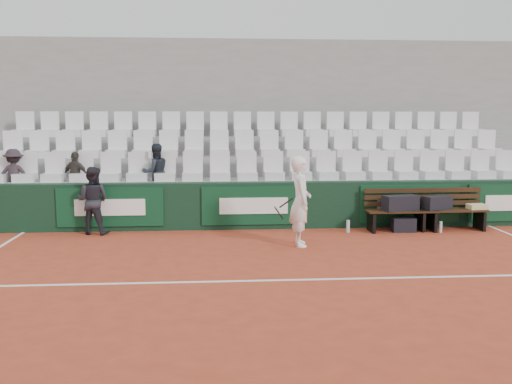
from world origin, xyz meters
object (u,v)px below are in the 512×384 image
Objects in this scene: bench_right at (450,219)px; sports_bag_left at (401,203)px; tennis_player at (300,201)px; ball_kid at (93,200)px; sports_bag_ground at (403,225)px; spectator_c at (155,152)px; spectator_a at (13,155)px; water_bottle_near at (348,226)px; water_bottle_far at (441,227)px; spectator_b at (75,156)px; sports_bag_right at (437,203)px; bench_left at (402,221)px.

bench_right is 2.06× the size of sports_bag_left.
tennis_player is (-3.40, -1.23, 0.61)m from bench_right.
sports_bag_ground is at bearing -169.20° from ball_kid.
tennis_player reaches higher than ball_kid.
spectator_c is (-5.23, 1.10, 1.48)m from sports_bag_ground.
spectator_a reaches higher than tennis_player.
water_bottle_near is (-1.11, -0.04, -0.48)m from sports_bag_left.
sports_bag_ground is at bearing 168.64° from water_bottle_far.
tennis_player reaches higher than bench_right.
water_bottle_far is at bearing -167.91° from spectator_b.
sports_bag_right is 0.56× the size of spectator_b.
spectator_a is at bearing -22.31° from spectator_c.
ball_kid is at bearing 178.34° from bench_left.
sports_bag_left is 5.37m from spectator_c.
ball_kid is 1.32m from spectator_b.
water_bottle_near is (-1.93, -0.11, -0.46)m from sports_bag_right.
sports_bag_ground is (-1.05, -0.10, -0.08)m from bench_right.
water_bottle_near reaches higher than water_bottle_far.
tennis_player is 1.53× the size of spectator_b.
spectator_a is (-7.08, 1.11, 1.45)m from water_bottle_near.
ball_kid is (-7.47, 0.14, 0.47)m from bench_right.
water_bottle_far is at bearing 17.58° from tennis_player.
spectator_b is at bearing 170.78° from water_bottle_far.
spectator_b is 1.72m from spectator_c.
bench_left is 1.19× the size of spectator_c.
bench_left is 3.12× the size of sports_bag_ground.
spectator_b reaches higher than ball_kid.
bench_left is 5.49m from spectator_c.
sports_bag_left is 2.58m from tennis_player.
sports_bag_ground is at bearing 145.81° from spectator_c.
sports_bag_right is at bearing 21.63° from tennis_player.
water_bottle_far is at bearing -170.18° from ball_kid.
spectator_c is (1.72, 0.00, 0.08)m from spectator_b.
tennis_player reaches higher than sports_bag_left.
sports_bag_right is at bearing 148.19° from spectator_c.
bench_left is at bearing 165.49° from water_bottle_far.
spectator_c reaches higher than sports_bag_right.
sports_bag_right is at bearing 3.74° from bench_left.
water_bottle_far is 0.17× the size of ball_kid.
sports_bag_right is 0.88m from sports_bag_ground.
spectator_a is (-1.83, 0.87, 0.89)m from ball_kid.
bench_left reaches higher than water_bottle_near.
spectator_a is at bearing 172.73° from bench_left.
sports_bag_right is at bearing -168.19° from ball_kid.
ball_kid is 2.21m from spectator_a.
tennis_player is (-3.10, -0.98, 0.72)m from water_bottle_far.
sports_bag_left is at bearing -176.44° from bench_right.
spectator_a is (-9.01, 1.25, 1.46)m from water_bottle_far.
bench_right is 1.08× the size of ball_kid.
spectator_b is at bearing 154.08° from tennis_player.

